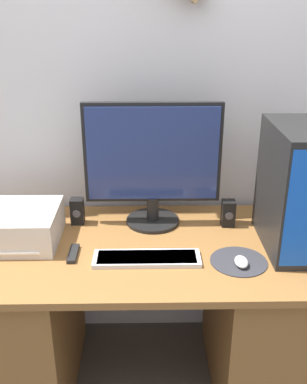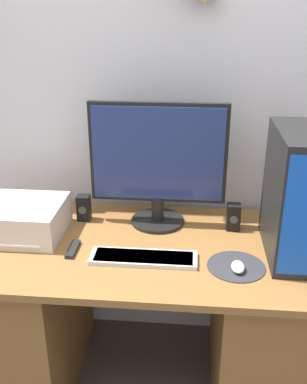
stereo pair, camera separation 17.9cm
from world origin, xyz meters
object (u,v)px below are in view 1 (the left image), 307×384
object	(u,v)px
computer_tower	(293,189)
remote_control	(73,254)
printer	(19,226)
mouse	(241,262)
speaker_left	(77,211)
monitor	(153,161)
speaker_right	(228,213)
keyboard	(147,258)

from	to	relation	value
computer_tower	remote_control	distance (m)	0.92
printer	remote_control	size ratio (longest dim) A/B	2.47
mouse	computer_tower	world-z (taller)	computer_tower
printer	speaker_left	size ratio (longest dim) A/B	2.73
computer_tower	remote_control	size ratio (longest dim) A/B	3.81
mouse	computer_tower	distance (m)	0.36
monitor	speaker_right	size ratio (longest dim) A/B	4.97
printer	speaker_left	xyz separation A→B (m)	(0.22, 0.16, -0.01)
mouse	speaker_right	size ratio (longest dim) A/B	0.69
mouse	keyboard	bearing A→B (deg)	172.90
computer_tower	speaker_right	distance (m)	0.34
computer_tower	remote_control	bearing A→B (deg)	-175.37
speaker_right	remote_control	xyz separation A→B (m)	(-0.67, -0.25, -0.05)
computer_tower	remote_control	xyz separation A→B (m)	(-0.88, -0.07, -0.25)
speaker_right	computer_tower	bearing A→B (deg)	-40.01
speaker_right	printer	bearing A→B (deg)	-172.00
monitor	speaker_right	world-z (taller)	monitor
keyboard	computer_tower	size ratio (longest dim) A/B	0.83
printer	speaker_right	bearing A→B (deg)	8.00
keyboard	mouse	bearing A→B (deg)	-7.10
monitor	printer	distance (m)	0.63
keyboard	printer	world-z (taller)	printer
monitor	printer	world-z (taller)	monitor
remote_control	monitor	bearing A→B (deg)	41.82
monitor	speaker_left	world-z (taller)	monitor
mouse	printer	distance (m)	0.93
speaker_left	remote_control	distance (m)	0.29
computer_tower	speaker_right	xyz separation A→B (m)	(-0.22, 0.18, -0.19)
mouse	speaker_right	world-z (taller)	speaker_right
speaker_left	computer_tower	bearing A→B (deg)	-13.36
keyboard	printer	distance (m)	0.57
computer_tower	speaker_left	xyz separation A→B (m)	(-0.90, 0.21, -0.19)
keyboard	speaker_right	world-z (taller)	speaker_right
printer	remote_control	world-z (taller)	printer
printer	mouse	bearing A→B (deg)	-13.31
monitor	speaker_right	xyz separation A→B (m)	(0.34, -0.04, -0.24)
remote_control	computer_tower	bearing A→B (deg)	4.63
monitor	mouse	size ratio (longest dim) A/B	7.23
keyboard	speaker_left	xyz separation A→B (m)	(-0.32, 0.33, 0.05)
speaker_right	monitor	bearing A→B (deg)	173.44
monitor	remote_control	size ratio (longest dim) A/B	4.49
monitor	mouse	bearing A→B (deg)	-48.49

